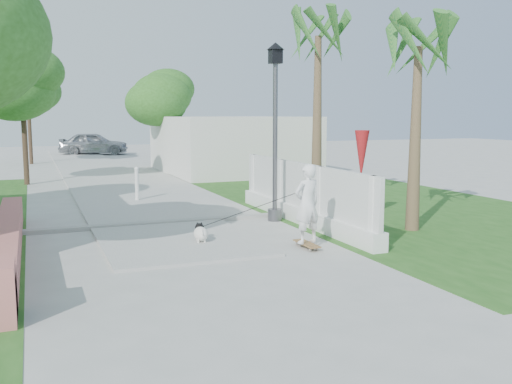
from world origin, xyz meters
name	(u,v)px	position (x,y,z in m)	size (l,w,h in m)	color
ground	(243,297)	(0.00, 0.00, 0.00)	(90.00, 90.00, 0.00)	#B7B7B2
path_strip	(96,172)	(0.00, 20.00, 0.03)	(3.20, 36.00, 0.06)	#B7B7B2
curb	(158,223)	(0.00, 6.00, 0.05)	(6.50, 0.25, 0.10)	#999993
grass_right	(361,199)	(7.00, 8.00, 0.01)	(8.00, 20.00, 0.01)	#25551A
pink_wall	(7,245)	(-3.30, 3.55, 0.31)	(0.45, 8.20, 0.80)	#C07062
lattice_fence	(301,201)	(3.40, 5.00, 0.54)	(0.35, 7.00, 1.50)	white
building_right	(230,144)	(6.00, 18.00, 1.30)	(6.00, 8.00, 2.60)	silver
street_lamp	(275,125)	(2.90, 5.50, 2.43)	(0.44, 0.44, 4.44)	#59595E
bollard	(137,183)	(0.20, 10.00, 0.58)	(0.14, 0.14, 1.09)	white
patio_umbrella	(362,155)	(4.80, 4.50, 1.69)	(0.36, 0.36, 2.30)	#59595E
tree_path_left	(22,84)	(-2.98, 15.98, 3.82)	(3.40, 3.40, 5.23)	#4C3826
tree_path_right	(162,98)	(3.22, 19.98, 3.49)	(3.00, 3.00, 4.79)	#4C3826
tree_path_far	(28,94)	(-2.78, 25.98, 3.82)	(3.20, 3.20, 5.17)	#4C3826
palm_far	(318,48)	(4.60, 6.50, 4.48)	(1.80, 1.80, 5.30)	brown
palm_near	(418,58)	(5.40, 3.20, 3.95)	(1.80, 1.80, 4.70)	brown
skateboarder	(256,210)	(1.42, 3.06, 0.75)	(2.22, 1.77, 1.71)	olive
dog	(201,233)	(0.40, 3.64, 0.23)	(0.34, 0.63, 0.43)	white
parked_car	(94,143)	(1.20, 32.43, 0.77)	(1.81, 4.50, 1.53)	#ADB0B5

